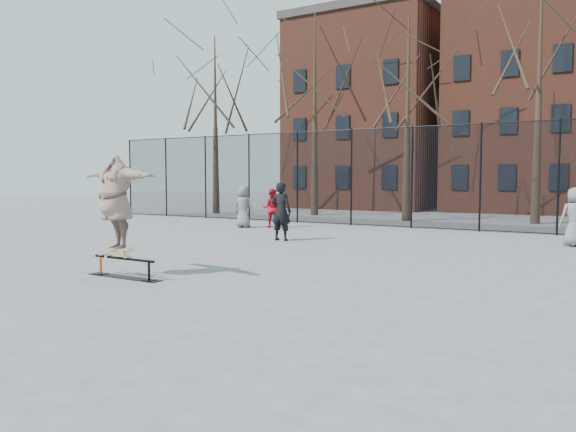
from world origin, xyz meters
The scene contains 11 objects.
ground centered at (0.00, 0.00, 0.00)m, with size 100.00×100.00×0.00m, color slate.
skate_rail centered at (-2.69, -0.49, 0.16)m, with size 1.86×0.28×0.41m.
skateboard centered at (-2.89, -0.49, 0.46)m, with size 0.76×0.18×0.09m, color #9D723E, non-canonical shape.
skater centered at (-2.89, -0.49, 1.45)m, with size 2.33×0.63×1.89m, color #6E388D.
bystander_grey centered at (-7.19, 9.79, 0.83)m, with size 0.81×0.53×1.66m, color slate.
bystander_black centered at (-3.50, 6.72, 0.93)m, with size 0.68×0.44×1.86m, color black.
bystander_red centered at (-6.24, 10.38, 0.77)m, with size 0.75×0.58×1.54m, color #AC0F1D.
bystander_extra centered at (4.58, 9.86, 0.86)m, with size 0.84×0.55×1.73m, color slate.
fence centered at (-0.01, 13.00, 2.05)m, with size 34.03×0.07×4.00m.
tree_row centered at (-0.25, 17.15, 7.36)m, with size 33.66×7.46×10.67m.
rowhouses centered at (0.72, 26.00, 6.06)m, with size 29.00×7.00×13.00m.
Camera 1 is at (5.92, -8.28, 2.02)m, focal length 35.00 mm.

